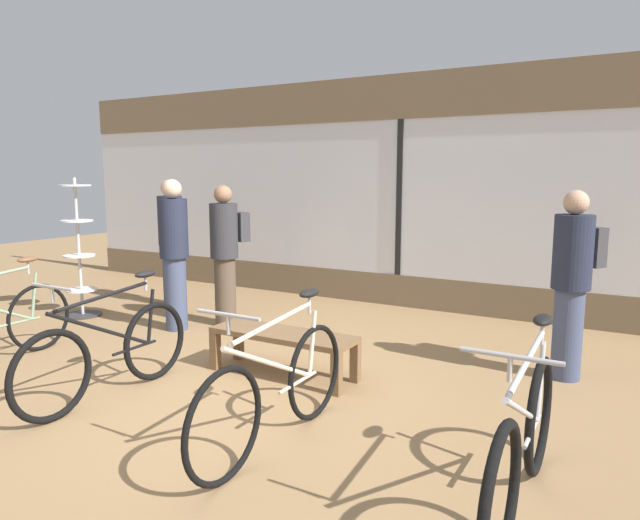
% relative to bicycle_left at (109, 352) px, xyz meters
% --- Properties ---
extents(ground_plane, '(24.00, 24.00, 0.00)m').
position_rel_bicycle_left_xyz_m(ground_plane, '(0.80, 0.45, -0.39)').
color(ground_plane, '#99754C').
extents(shop_back_wall, '(12.00, 0.08, 3.20)m').
position_rel_bicycle_left_xyz_m(shop_back_wall, '(0.80, 4.37, 1.25)').
color(shop_back_wall, '#7A664C').
rests_on(shop_back_wall, ground_plane).
extents(bicycle_left, '(0.46, 1.76, 1.04)m').
position_rel_bicycle_left_xyz_m(bicycle_left, '(0.00, 0.00, 0.00)').
color(bicycle_left, black).
rests_on(bicycle_left, ground_plane).
extents(bicycle_right, '(0.46, 1.81, 1.05)m').
position_rel_bicycle_left_xyz_m(bicycle_right, '(1.69, -0.02, 0.01)').
color(bicycle_right, black).
rests_on(bicycle_right, ground_plane).
extents(bicycle_far_right, '(0.46, 1.81, 1.05)m').
position_rel_bicycle_left_xyz_m(bicycle_far_right, '(3.31, -0.02, 0.01)').
color(bicycle_far_right, black).
rests_on(bicycle_far_right, ground_plane).
extents(accessory_rack, '(0.48, 0.48, 1.82)m').
position_rel_bicycle_left_xyz_m(accessory_rack, '(-2.60, 1.73, 0.35)').
color(accessory_rack, '#333333').
rests_on(accessory_rack, ground_plane).
extents(display_bench, '(1.40, 0.44, 0.42)m').
position_rel_bicycle_left_xyz_m(display_bench, '(0.96, 1.16, -0.05)').
color(display_bench, brown).
rests_on(display_bench, ground_plane).
extents(customer_near_rack, '(0.43, 0.55, 1.73)m').
position_rel_bicycle_left_xyz_m(customer_near_rack, '(-0.65, 2.34, 0.54)').
color(customer_near_rack, brown).
rests_on(customer_near_rack, ground_plane).
extents(customer_by_window, '(0.35, 0.35, 1.78)m').
position_rel_bicycle_left_xyz_m(customer_by_window, '(-2.00, 2.79, 0.55)').
color(customer_by_window, '#424C6B').
rests_on(customer_by_window, ground_plane).
extents(customer_mid_floor, '(0.42, 0.42, 1.80)m').
position_rel_bicycle_left_xyz_m(customer_mid_floor, '(-1.03, 1.85, 0.56)').
color(customer_mid_floor, '#424C6B').
rests_on(customer_mid_floor, ground_plane).
extents(customer_near_bench, '(0.50, 0.56, 1.72)m').
position_rel_bicycle_left_xyz_m(customer_near_bench, '(3.26, 2.40, 0.54)').
color(customer_near_bench, '#424C6B').
rests_on(customer_near_bench, ground_plane).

